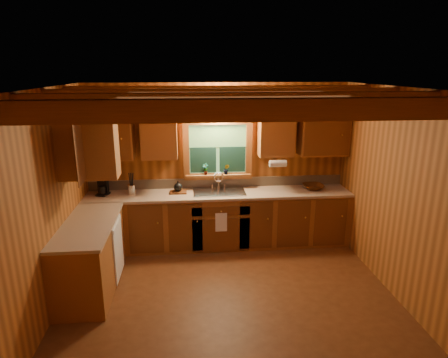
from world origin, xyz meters
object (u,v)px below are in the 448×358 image
object	(u,v)px
sink	(219,195)
coffee_maker	(103,186)
cutting_board	(178,192)
wicker_basket	(313,187)

from	to	relation	value
sink	coffee_maker	xyz separation A→B (m)	(-1.83, 0.07, 0.19)
sink	cutting_board	size ratio (longest dim) A/B	3.06
cutting_board	wicker_basket	size ratio (longest dim) A/B	0.80
sink	cutting_board	bearing A→B (deg)	176.50
coffee_maker	wicker_basket	size ratio (longest dim) A/B	0.85
sink	coffee_maker	bearing A→B (deg)	177.93
coffee_maker	cutting_board	bearing A→B (deg)	16.67
sink	wicker_basket	distance (m)	1.55
sink	coffee_maker	size ratio (longest dim) A/B	2.86
coffee_maker	cutting_board	world-z (taller)	coffee_maker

